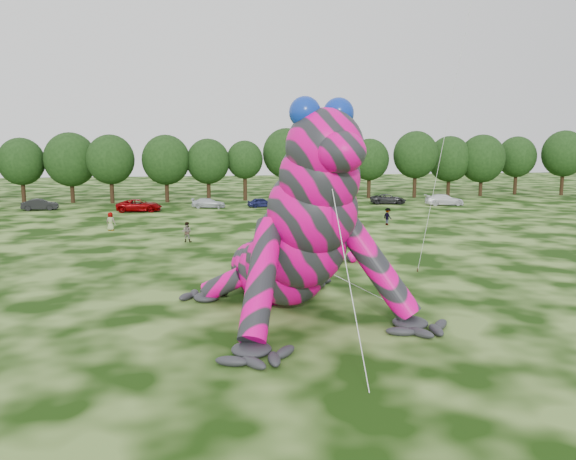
{
  "coord_description": "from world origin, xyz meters",
  "views": [
    {
      "loc": [
        -7.14,
        -24.16,
        8.37
      ],
      "look_at": [
        -2.21,
        3.39,
        4.0
      ],
      "focal_mm": 35.0,
      "sensor_mm": 36.0,
      "label": 1
    }
  ],
  "objects_px": {
    "tree_7": "(166,169)",
    "tree_17": "(563,163)",
    "car_1": "(40,205)",
    "inflatable_gecko": "(275,205)",
    "car_5": "(331,201)",
    "tree_9": "(245,171)",
    "tree_13": "(415,164)",
    "car_2": "(139,205)",
    "car_4": "(261,202)",
    "tree_16": "(516,165)",
    "tree_15": "(482,165)",
    "tree_11": "(329,165)",
    "car_6": "(388,199)",
    "spectator_2": "(388,217)",
    "tree_14": "(449,166)",
    "car_7": "(444,200)",
    "tree_5": "(71,168)",
    "car_3": "(208,203)",
    "tree_6": "(111,169)",
    "tree_8": "(208,170)",
    "tree_4": "(22,171)",
    "spectator_4": "(111,221)",
    "tree_10": "(286,164)",
    "spectator_1": "(187,232)",
    "tree_12": "(369,168)"
  },
  "relations": [
    {
      "from": "car_5",
      "to": "spectator_4",
      "type": "relative_size",
      "value": 2.28
    },
    {
      "from": "tree_6",
      "to": "car_6",
      "type": "bearing_deg",
      "value": -11.35
    },
    {
      "from": "inflatable_gecko",
      "to": "tree_11",
      "type": "relative_size",
      "value": 2.05
    },
    {
      "from": "tree_11",
      "to": "car_3",
      "type": "relative_size",
      "value": 2.33
    },
    {
      "from": "inflatable_gecko",
      "to": "car_5",
      "type": "bearing_deg",
      "value": 56.55
    },
    {
      "from": "tree_7",
      "to": "tree_17",
      "type": "height_order",
      "value": "tree_17"
    },
    {
      "from": "tree_15",
      "to": "car_1",
      "type": "xyz_separation_m",
      "value": [
        -63.88,
        -7.95,
        -4.11
      ]
    },
    {
      "from": "car_6",
      "to": "spectator_2",
      "type": "bearing_deg",
      "value": 166.74
    },
    {
      "from": "tree_14",
      "to": "car_2",
      "type": "height_order",
      "value": "tree_14"
    },
    {
      "from": "car_7",
      "to": "tree_15",
      "type": "bearing_deg",
      "value": -36.3
    },
    {
      "from": "tree_14",
      "to": "car_6",
      "type": "distance_m",
      "value": 17.01
    },
    {
      "from": "tree_7",
      "to": "spectator_4",
      "type": "distance_m",
      "value": 26.18
    },
    {
      "from": "inflatable_gecko",
      "to": "tree_5",
      "type": "height_order",
      "value": "inflatable_gecko"
    },
    {
      "from": "tree_13",
      "to": "car_2",
      "type": "distance_m",
      "value": 41.89
    },
    {
      "from": "tree_11",
      "to": "tree_15",
      "type": "xyz_separation_m",
      "value": [
        24.69,
        -0.42,
        -0.22
      ]
    },
    {
      "from": "car_6",
      "to": "spectator_2",
      "type": "height_order",
      "value": "spectator_2"
    },
    {
      "from": "tree_6",
      "to": "car_1",
      "type": "height_order",
      "value": "tree_6"
    },
    {
      "from": "car_1",
      "to": "car_4",
      "type": "height_order",
      "value": "car_1"
    },
    {
      "from": "car_7",
      "to": "tree_4",
      "type": "bearing_deg",
      "value": 86.36
    },
    {
      "from": "tree_8",
      "to": "tree_17",
      "type": "xyz_separation_m",
      "value": [
        56.17,
        -0.32,
        0.68
      ]
    },
    {
      "from": "tree_13",
      "to": "spectator_1",
      "type": "height_order",
      "value": "tree_13"
    },
    {
      "from": "tree_10",
      "to": "spectator_2",
      "type": "relative_size",
      "value": 5.92
    },
    {
      "from": "tree_13",
      "to": "car_4",
      "type": "distance_m",
      "value": 26.76
    },
    {
      "from": "tree_17",
      "to": "car_7",
      "type": "distance_m",
      "value": 27.55
    },
    {
      "from": "tree_6",
      "to": "tree_8",
      "type": "bearing_deg",
      "value": 1.29
    },
    {
      "from": "tree_11",
      "to": "tree_14",
      "type": "distance_m",
      "value": 19.69
    },
    {
      "from": "tree_4",
      "to": "tree_8",
      "type": "relative_size",
      "value": 1.01
    },
    {
      "from": "tree_15",
      "to": "tree_11",
      "type": "bearing_deg",
      "value": 179.02
    },
    {
      "from": "inflatable_gecko",
      "to": "tree_9",
      "type": "bearing_deg",
      "value": 70.59
    },
    {
      "from": "tree_17",
      "to": "car_1",
      "type": "bearing_deg",
      "value": -174.95
    },
    {
      "from": "tree_8",
      "to": "car_3",
      "type": "relative_size",
      "value": 2.07
    },
    {
      "from": "tree_11",
      "to": "car_4",
      "type": "height_order",
      "value": "tree_11"
    },
    {
      "from": "car_5",
      "to": "tree_5",
      "type": "bearing_deg",
      "value": 62.2
    },
    {
      "from": "tree_17",
      "to": "car_1",
      "type": "xyz_separation_m",
      "value": [
        -77.35,
        -6.84,
        -4.44
      ]
    },
    {
      "from": "tree_4",
      "to": "spectator_2",
      "type": "xyz_separation_m",
      "value": [
        42.55,
        -28.68,
        -3.64
      ]
    },
    {
      "from": "car_6",
      "to": "car_7",
      "type": "xyz_separation_m",
      "value": [
        6.86,
        -2.95,
        0.07
      ]
    },
    {
      "from": "car_7",
      "to": "spectator_1",
      "type": "xyz_separation_m",
      "value": [
        -34.19,
        -22.62,
        0.12
      ]
    },
    {
      "from": "tree_17",
      "to": "spectator_1",
      "type": "height_order",
      "value": "tree_17"
    },
    {
      "from": "tree_9",
      "to": "car_5",
      "type": "height_order",
      "value": "tree_9"
    },
    {
      "from": "tree_9",
      "to": "spectator_4",
      "type": "height_order",
      "value": "tree_9"
    },
    {
      "from": "tree_9",
      "to": "tree_13",
      "type": "height_order",
      "value": "tree_13"
    },
    {
      "from": "tree_11",
      "to": "tree_12",
      "type": "height_order",
      "value": "tree_11"
    },
    {
      "from": "car_2",
      "to": "car_7",
      "type": "bearing_deg",
      "value": -87.09
    },
    {
      "from": "inflatable_gecko",
      "to": "tree_15",
      "type": "xyz_separation_m",
      "value": [
        41.2,
        53.38,
        -0.35
      ]
    },
    {
      "from": "tree_12",
      "to": "tree_13",
      "type": "xyz_separation_m",
      "value": [
        7.12,
        -0.61,
        0.58
      ]
    },
    {
      "from": "tree_5",
      "to": "spectator_1",
      "type": "height_order",
      "value": "tree_5"
    },
    {
      "from": "tree_5",
      "to": "car_2",
      "type": "distance_m",
      "value": 16.34
    },
    {
      "from": "car_4",
      "to": "tree_16",
      "type": "bearing_deg",
      "value": -83.35
    },
    {
      "from": "tree_6",
      "to": "tree_10",
      "type": "bearing_deg",
      "value": 4.34
    },
    {
      "from": "inflatable_gecko",
      "to": "car_1",
      "type": "height_order",
      "value": "inflatable_gecko"
    }
  ]
}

